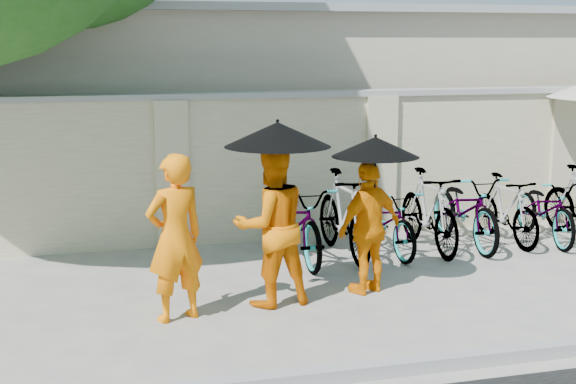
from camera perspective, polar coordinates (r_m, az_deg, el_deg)
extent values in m
plane|color=#AAA18F|center=(8.41, 1.39, -8.55)|extent=(80.00, 80.00, 0.00)
cube|color=gray|center=(6.89, 5.51, -12.55)|extent=(40.00, 0.16, 0.12)
cube|color=beige|center=(11.43, 1.66, 1.78)|extent=(20.00, 0.30, 2.00)
cube|color=#B4A893|center=(15.27, 1.14, 6.31)|extent=(14.00, 6.00, 3.20)
imported|color=orange|center=(8.05, -8.04, -3.24)|extent=(0.72, 0.59, 1.70)
imported|color=orange|center=(8.43, -1.20, -2.40)|extent=(0.93, 0.78, 1.72)
cylinder|color=black|center=(8.26, -0.74, 1.17)|extent=(0.02, 0.02, 0.86)
cone|color=black|center=(8.20, -0.75, 4.12)|extent=(1.10, 1.10, 0.25)
imported|color=orange|center=(8.91, 5.81, -2.51)|extent=(0.94, 0.68, 1.49)
cylinder|color=black|center=(8.74, 6.18, 0.59)|extent=(0.02, 0.02, 0.81)
cone|color=black|center=(8.68, 6.24, 3.22)|extent=(0.95, 0.95, 0.22)
imported|color=#9998A7|center=(10.20, 0.81, -2.14)|extent=(0.67, 1.92, 1.01)
imported|color=#9998A7|center=(10.37, 4.00, -1.63)|extent=(0.57, 1.88, 1.12)
imported|color=#9998A7|center=(10.65, 6.96, -2.04)|extent=(0.73, 1.72, 0.88)
imported|color=#9998A7|center=(10.84, 9.97, -1.34)|extent=(0.53, 1.81, 1.08)
imported|color=#9998A7|center=(11.20, 12.51, -1.20)|extent=(0.73, 1.96, 1.02)
imported|color=#9998A7|center=(11.47, 15.23, -1.21)|extent=(0.52, 1.61, 0.95)
imported|color=#9998A7|center=(11.75, 17.86, -1.19)|extent=(0.80, 1.79, 0.91)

